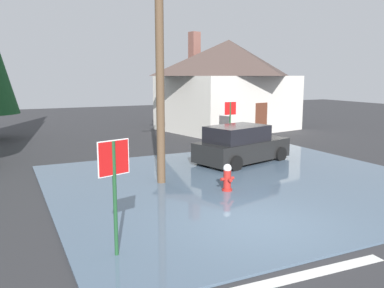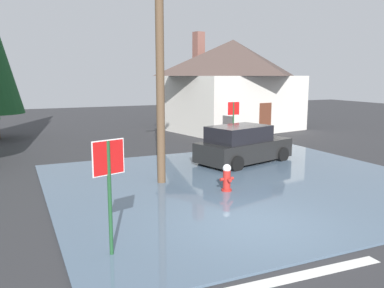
# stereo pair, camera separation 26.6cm
# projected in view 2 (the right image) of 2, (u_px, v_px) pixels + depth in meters

# --- Properties ---
(ground_plane) EXTENTS (80.00, 80.00, 0.10)m
(ground_plane) POSITION_uv_depth(u_px,v_px,m) (255.00, 229.00, 9.92)
(ground_plane) COLOR #2D2D30
(flood_puddle) EXTENTS (12.87, 11.36, 0.06)m
(flood_puddle) POSITION_uv_depth(u_px,v_px,m) (244.00, 182.00, 13.93)
(flood_puddle) COLOR #4C6075
(flood_puddle) RESTS_ON ground
(lane_stop_bar) EXTENTS (4.05, 0.45, 0.01)m
(lane_stop_bar) POSITION_uv_depth(u_px,v_px,m) (292.00, 278.00, 7.43)
(lane_stop_bar) COLOR silver
(lane_stop_bar) RESTS_ON ground
(stop_sign_near) EXTENTS (0.68, 0.24, 2.45)m
(stop_sign_near) POSITION_uv_depth(u_px,v_px,m) (109.00, 175.00, 8.01)
(stop_sign_near) COLOR #1E4C28
(stop_sign_near) RESTS_ON ground
(fire_hydrant) EXTENTS (0.47, 0.40, 0.93)m
(fire_hydrant) POSITION_uv_depth(u_px,v_px,m) (227.00, 179.00, 12.77)
(fire_hydrant) COLOR #AD231E
(fire_hydrant) RESTS_ON ground
(utility_pole) EXTENTS (1.60, 0.28, 8.84)m
(utility_pole) POSITION_uv_depth(u_px,v_px,m) (160.00, 47.00, 13.10)
(utility_pole) COLOR brown
(utility_pole) RESTS_ON ground
(stop_sign_far) EXTENTS (0.73, 0.08, 2.29)m
(stop_sign_far) POSITION_uv_depth(u_px,v_px,m) (233.00, 114.00, 21.76)
(stop_sign_far) COLOR #1E4C28
(stop_sign_far) RESTS_ON ground
(house) EXTENTS (9.95, 8.30, 6.51)m
(house) POSITION_uv_depth(u_px,v_px,m) (232.00, 84.00, 27.25)
(house) COLOR beige
(house) RESTS_ON ground
(parked_car) EXTENTS (4.55, 2.95, 1.62)m
(parked_car) POSITION_uv_depth(u_px,v_px,m) (243.00, 145.00, 16.98)
(parked_car) COLOR black
(parked_car) RESTS_ON ground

